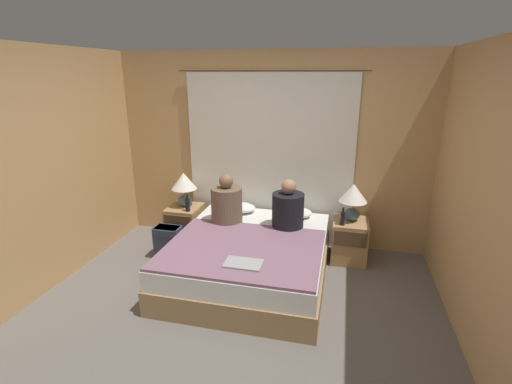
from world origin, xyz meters
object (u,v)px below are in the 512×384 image
(person_right_in_bed, at_px, (288,209))
(beer_bottle_on_right_stand, at_px, (343,218))
(bed, at_px, (250,258))
(pillow_left, at_px, (237,207))
(lamp_right, at_px, (353,197))
(laptop_on_bed, at_px, (243,264))
(beer_bottle_on_left_stand, at_px, (188,204))
(backpack_on_floor, at_px, (168,240))
(pillow_right, at_px, (293,212))
(nightstand_left, at_px, (185,224))
(lamp_left, at_px, (184,185))
(nightstand_right, at_px, (349,241))
(person_left_in_bed, at_px, (227,204))

(person_right_in_bed, height_order, beer_bottle_on_right_stand, person_right_in_bed)
(bed, xyz_separation_m, pillow_left, (-0.37, 0.76, 0.30))
(lamp_right, relative_size, laptop_on_bed, 1.29)
(beer_bottle_on_left_stand, bearing_deg, backpack_on_floor, -113.50)
(pillow_left, bearing_deg, pillow_right, 0.00)
(nightstand_left, height_order, beer_bottle_on_left_stand, beer_bottle_on_left_stand)
(lamp_left, relative_size, pillow_left, 0.95)
(nightstand_right, height_order, beer_bottle_on_right_stand, beer_bottle_on_right_stand)
(pillow_right, relative_size, beer_bottle_on_left_stand, 2.09)
(lamp_right, relative_size, person_left_in_bed, 0.75)
(lamp_right, height_order, person_left_in_bed, person_left_in_bed)
(lamp_right, bearing_deg, person_right_in_bed, -154.86)
(lamp_right, xyz_separation_m, pillow_right, (-0.72, 0.03, -0.27))
(person_left_in_bed, relative_size, laptop_on_bed, 1.72)
(nightstand_left, bearing_deg, beer_bottle_on_right_stand, -3.72)
(pillow_left, bearing_deg, beer_bottle_on_left_stand, -160.89)
(beer_bottle_on_left_stand, xyz_separation_m, laptop_on_bed, (1.07, -1.18, -0.09))
(bed, relative_size, lamp_left, 4.19)
(lamp_right, bearing_deg, pillow_left, 178.62)
(nightstand_left, relative_size, lamp_left, 1.11)
(pillow_right, distance_m, beer_bottle_on_left_stand, 1.36)
(nightstand_left, relative_size, lamp_right, 1.11)
(backpack_on_floor, bearing_deg, bed, -11.52)
(pillow_left, relative_size, beer_bottle_on_left_stand, 2.09)
(nightstand_right, distance_m, beer_bottle_on_left_stand, 2.09)
(person_left_in_bed, bearing_deg, beer_bottle_on_right_stand, 6.95)
(nightstand_left, distance_m, lamp_left, 0.56)
(lamp_left, relative_size, laptop_on_bed, 1.29)
(lamp_left, bearing_deg, bed, -33.86)
(bed, distance_m, pillow_right, 0.90)
(bed, distance_m, beer_bottle_on_right_stand, 1.18)
(bed, height_order, laptop_on_bed, laptop_on_bed)
(bed, relative_size, pillow_right, 3.97)
(nightstand_left, bearing_deg, backpack_on_floor, -93.35)
(beer_bottle_on_left_stand, relative_size, laptop_on_bed, 0.65)
(lamp_right, relative_size, beer_bottle_on_right_stand, 2.12)
(beer_bottle_on_right_stand, bearing_deg, bed, -150.57)
(bed, xyz_separation_m, lamp_right, (1.09, 0.73, 0.57))
(lamp_right, distance_m, beer_bottle_on_left_stand, 2.08)
(pillow_left, height_order, pillow_right, same)
(person_left_in_bed, bearing_deg, nightstand_right, 11.57)
(lamp_right, relative_size, backpack_on_floor, 1.12)
(nightstand_right, xyz_separation_m, beer_bottle_on_left_stand, (-2.06, -0.13, 0.35))
(pillow_right, distance_m, beer_bottle_on_right_stand, 0.65)
(lamp_right, relative_size, beer_bottle_on_left_stand, 1.98)
(nightstand_right, bearing_deg, person_right_in_bed, -157.51)
(nightstand_left, relative_size, person_left_in_bed, 0.84)
(beer_bottle_on_right_stand, xyz_separation_m, backpack_on_floor, (-2.10, -0.33, -0.37))
(pillow_left, height_order, backpack_on_floor, pillow_left)
(lamp_right, bearing_deg, backpack_on_floor, -167.15)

